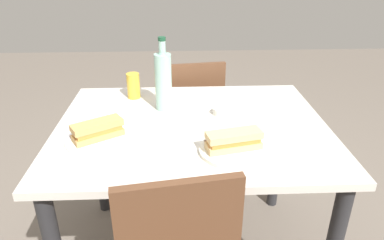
{
  "coord_description": "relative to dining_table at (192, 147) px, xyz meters",
  "views": [
    {
      "loc": [
        -0.06,
        -1.35,
        1.44
      ],
      "look_at": [
        0.0,
        0.0,
        0.78
      ],
      "focal_mm": 33.37,
      "sensor_mm": 36.0,
      "label": 1
    }
  ],
  "objects": [
    {
      "name": "dining_table",
      "position": [
        0.0,
        0.0,
        0.0
      ],
      "size": [
        1.14,
        0.9,
        0.76
      ],
      "color": "beige",
      "rests_on": "ground"
    },
    {
      "name": "chair_far",
      "position": [
        0.01,
        0.65,
        -0.16
      ],
      "size": [
        0.45,
        0.45,
        0.85
      ],
      "color": "brown",
      "rests_on": "ground"
    },
    {
      "name": "plate_near",
      "position": [
        -0.37,
        -0.13,
        0.12
      ],
      "size": [
        0.25,
        0.25,
        0.01
      ],
      "primitive_type": "cylinder",
      "color": "white",
      "rests_on": "dining_table"
    },
    {
      "name": "baguette_sandwich_near",
      "position": [
        -0.37,
        -0.13,
        0.16
      ],
      "size": [
        0.2,
        0.16,
        0.07
      ],
      "color": "tan",
      "rests_on": "plate_near"
    },
    {
      "name": "knife_near",
      "position": [
        -0.41,
        -0.09,
        0.13
      ],
      "size": [
        0.16,
        0.1,
        0.01
      ],
      "color": "silver",
      "rests_on": "plate_near"
    },
    {
      "name": "plate_far",
      "position": [
        0.14,
        -0.23,
        0.12
      ],
      "size": [
        0.25,
        0.25,
        0.01
      ],
      "primitive_type": "cylinder",
      "color": "silver",
      "rests_on": "dining_table"
    },
    {
      "name": "baguette_sandwich_far",
      "position": [
        0.14,
        -0.23,
        0.16
      ],
      "size": [
        0.21,
        0.11,
        0.07
      ],
      "color": "#DBB77A",
      "rests_on": "plate_far"
    },
    {
      "name": "knife_far",
      "position": [
        0.12,
        -0.18,
        0.13
      ],
      "size": [
        0.18,
        0.03,
        0.01
      ],
      "color": "silver",
      "rests_on": "plate_far"
    },
    {
      "name": "water_bottle",
      "position": [
        -0.12,
        0.17,
        0.25
      ],
      "size": [
        0.08,
        0.08,
        0.33
      ],
      "color": "#99C6B7",
      "rests_on": "dining_table"
    },
    {
      "name": "beer_glass",
      "position": [
        -0.28,
        0.31,
        0.17
      ],
      "size": [
        0.06,
        0.06,
        0.13
      ],
      "primitive_type": "cylinder",
      "color": "gold",
      "rests_on": "dining_table"
    },
    {
      "name": "olive_bowl",
      "position": [
        0.14,
        0.1,
        0.13
      ],
      "size": [
        0.09,
        0.09,
        0.03
      ],
      "primitive_type": "cylinder",
      "color": "silver",
      "rests_on": "dining_table"
    },
    {
      "name": "paper_napkin",
      "position": [
        -0.32,
        0.17,
        0.11
      ],
      "size": [
        0.18,
        0.18,
        0.0
      ],
      "primitive_type": "cube",
      "rotation": [
        0.0,
        0.0,
        0.36
      ],
      "color": "white",
      "rests_on": "dining_table"
    }
  ]
}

